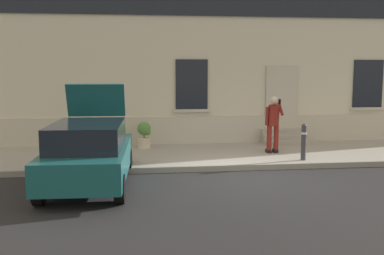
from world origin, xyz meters
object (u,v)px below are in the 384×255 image
at_px(planter_olive, 70,135).
at_px(planter_cream, 144,134).
at_px(person_on_phone, 273,121).
at_px(hatchback_car_teal, 89,153).
at_px(bollard_near_person, 304,140).

relative_size(planter_olive, planter_cream, 1.00).
bearing_deg(person_on_phone, planter_olive, 162.28).
bearing_deg(hatchback_car_teal, bollard_near_person, 15.48).
xyz_separation_m(bollard_near_person, planter_olive, (-6.81, 2.58, -0.11)).
xyz_separation_m(hatchback_car_teal, planter_olive, (-1.05, 4.18, -0.19)).
distance_m(planter_olive, planter_cream, 2.38).
height_order(hatchback_car_teal, planter_cream, hatchback_car_teal).
bearing_deg(hatchback_car_teal, planter_cream, 72.17).
xyz_separation_m(person_on_phone, planter_olive, (-6.28, 1.44, -0.55)).
relative_size(hatchback_car_teal, planter_cream, 4.80).
height_order(planter_olive, planter_cream, same).
relative_size(person_on_phone, planter_olive, 2.03).
xyz_separation_m(bollard_near_person, planter_cream, (-4.43, 2.53, -0.11)).
height_order(bollard_near_person, planter_cream, bollard_near_person).
bearing_deg(planter_cream, bollard_near_person, -29.72).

